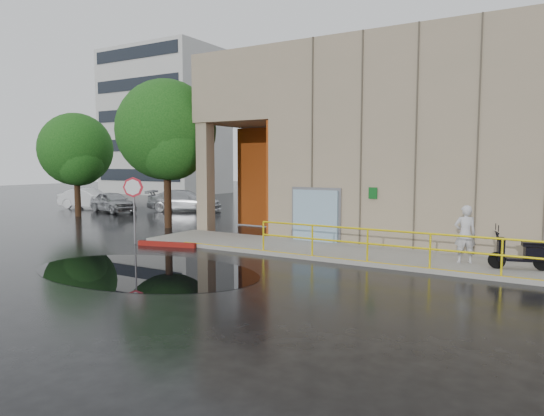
{
  "coord_description": "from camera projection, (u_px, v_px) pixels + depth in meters",
  "views": [
    {
      "loc": [
        8.29,
        -11.19,
        3.2
      ],
      "look_at": [
        -0.06,
        3.0,
        1.67
      ],
      "focal_mm": 32.0,
      "sensor_mm": 36.0,
      "label": 1
    }
  ],
  "objects": [
    {
      "name": "ground",
      "position": [
        222.0,
        273.0,
        14.09
      ],
      "size": [
        120.0,
        120.0,
        0.0
      ],
      "primitive_type": "plane",
      "color": "black",
      "rests_on": "ground"
    },
    {
      "name": "sidewalk",
      "position": [
        401.0,
        258.0,
        15.92
      ],
      "size": [
        20.0,
        3.0,
        0.15
      ],
      "primitive_type": "cube",
      "color": "gray",
      "rests_on": "ground"
    },
    {
      "name": "building",
      "position": [
        472.0,
        139.0,
        20.55
      ],
      "size": [
        20.0,
        10.17,
        8.0
      ],
      "color": "gray",
      "rests_on": "ground"
    },
    {
      "name": "guardrail",
      "position": [
        398.0,
        247.0,
        14.58
      ],
      "size": [
        9.56,
        0.06,
        1.03
      ],
      "color": "yellow",
      "rests_on": "sidewalk"
    },
    {
      "name": "distant_building",
      "position": [
        165.0,
        123.0,
        51.54
      ],
      "size": [
        12.0,
        8.08,
        15.0
      ],
      "color": "#BBBCB7",
      "rests_on": "ground"
    },
    {
      "name": "person",
      "position": [
        465.0,
        234.0,
        14.76
      ],
      "size": [
        0.76,
        0.65,
        1.78
      ],
      "primitive_type": "imported",
      "rotation": [
        0.0,
        0.0,
        3.55
      ],
      "color": "silver",
      "rests_on": "sidewalk"
    },
    {
      "name": "scooter",
      "position": [
        521.0,
        244.0,
        13.82
      ],
      "size": [
        1.71,
        0.95,
        1.29
      ],
      "rotation": [
        0.0,
        0.0,
        0.27
      ],
      "color": "black",
      "rests_on": "sidewalk"
    },
    {
      "name": "stop_sign",
      "position": [
        133.0,
        196.0,
        18.98
      ],
      "size": [
        0.71,
        0.44,
        2.65
      ],
      "rotation": [
        0.0,
        0.0,
        0.14
      ],
      "color": "slate",
      "rests_on": "ground"
    },
    {
      "name": "red_curb",
      "position": [
        167.0,
        244.0,
        18.6
      ],
      "size": [
        2.37,
        0.76,
        0.18
      ],
      "primitive_type": "cube",
      "rotation": [
        0.0,
        0.0,
        0.24
      ],
      "color": "maroon",
      "rests_on": "ground"
    },
    {
      "name": "puddle",
      "position": [
        145.0,
        271.0,
        14.37
      ],
      "size": [
        7.73,
        5.22,
        0.01
      ],
      "primitive_type": "cube",
      "rotation": [
        0.0,
        0.0,
        0.1
      ],
      "color": "black",
      "rests_on": "ground"
    },
    {
      "name": "car_a",
      "position": [
        113.0,
        202.0,
        31.57
      ],
      "size": [
        4.21,
        2.5,
        1.34
      ],
      "primitive_type": "imported",
      "rotation": [
        0.0,
        0.0,
        1.32
      ],
      "color": "#A7A9AE",
      "rests_on": "ground"
    },
    {
      "name": "car_b",
      "position": [
        89.0,
        199.0,
        34.17
      ],
      "size": [
        4.46,
        2.34,
        1.4
      ],
      "primitive_type": "imported",
      "rotation": [
        0.0,
        0.0,
        1.78
      ],
      "color": "white",
      "rests_on": "ground"
    },
    {
      "name": "car_c",
      "position": [
        184.0,
        201.0,
        32.21
      ],
      "size": [
        5.28,
        3.76,
        1.42
      ],
      "primitive_type": "imported",
      "rotation": [
        0.0,
        0.0,
        1.98
      ],
      "color": "#B2B5BA",
      "rests_on": "ground"
    },
    {
      "name": "tree_near",
      "position": [
        168.0,
        134.0,
        23.48
      ],
      "size": [
        4.88,
        4.88,
        7.25
      ],
      "rotation": [
        0.0,
        0.0,
        0.09
      ],
      "color": "#311C10",
      "rests_on": "ground"
    },
    {
      "name": "tree_far",
      "position": [
        77.0,
        152.0,
        28.67
      ],
      "size": [
        4.29,
        4.29,
        6.16
      ],
      "rotation": [
        0.0,
        0.0,
        0.27
      ],
      "color": "#311C10",
      "rests_on": "ground"
    }
  ]
}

